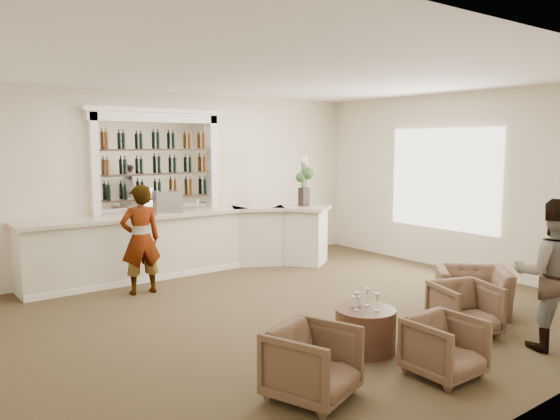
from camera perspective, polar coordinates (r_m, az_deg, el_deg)
The scene contains 19 objects.
ground at distance 7.88m, azimuth 1.73°, elevation -10.58°, with size 8.00×8.00×0.00m, color brown.
room_shell at distance 8.17m, azimuth -0.46°, elevation 6.73°, with size 8.04×7.02×3.32m.
bar_counter at distance 10.11m, azimuth -9.72°, elevation -3.37°, with size 5.72×1.80×1.14m.
back_bar_alcove at distance 10.17m, azimuth -12.66°, elevation 4.89°, with size 2.64×0.25×3.00m.
cocktail_table at distance 6.48m, azimuth 8.91°, elevation -12.28°, with size 0.69×0.69×0.50m, color #553324.
sommelier at distance 8.88m, azimuth -14.36°, elevation -3.00°, with size 0.63×0.42×1.74m, color gray.
guest at distance 7.03m, azimuth 26.55°, elevation -6.09°, with size 0.85×0.67×1.76m, color gray.
armchair_left at distance 5.29m, azimuth 3.41°, elevation -15.69°, with size 0.73×0.76×0.69m, color brown.
armchair_center at distance 5.98m, azimuth 16.82°, elevation -13.56°, with size 0.67×0.69×0.62m, color brown.
armchair_right at distance 7.29m, azimuth 18.76°, elevation -9.73°, with size 0.70×0.72×0.66m, color brown.
armchair_far at distance 8.23m, azimuth 19.43°, elevation -7.92°, with size 0.97×0.85×0.63m, color brown.
espresso_machine at distance 9.86m, azimuth -11.70°, elevation 0.80°, with size 0.45×0.37×0.39m, color silver.
flower_vase at distance 10.74m, azimuth 2.52°, elevation 3.32°, with size 0.26×0.26×0.97m.
wine_glass_bar_left at distance 9.69m, azimuth -14.24°, elevation 0.08°, with size 0.07×0.07×0.21m, color white, non-canonical shape.
wine_glass_bar_right at distance 10.13m, azimuth -8.61°, elevation 0.51°, with size 0.07×0.07×0.21m, color white, non-canonical shape.
wine_glass_tbl_a at distance 6.31m, azimuth 8.01°, elevation -9.42°, with size 0.07×0.07×0.21m, color white, non-canonical shape.
wine_glass_tbl_b at distance 6.50m, azimuth 9.08°, elevation -8.95°, with size 0.07×0.07×0.21m, color white, non-canonical shape.
wine_glass_tbl_c at distance 6.32m, azimuth 10.09°, elevation -9.44°, with size 0.07×0.07×0.21m, color white, non-canonical shape.
napkin_holder at distance 6.47m, azimuth 7.94°, elevation -9.42°, with size 0.08×0.08×0.12m, color silver.
Camera 1 is at (-4.72, -5.84, 2.39)m, focal length 35.00 mm.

